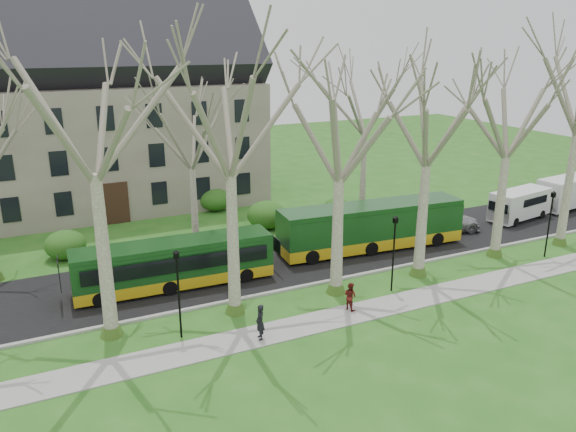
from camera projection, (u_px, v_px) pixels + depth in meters
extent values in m
plane|color=#245C1A|center=(287.00, 304.00, 29.84)|extent=(120.00, 120.00, 0.00)
cube|color=gray|center=(309.00, 324.00, 27.68)|extent=(70.00, 2.00, 0.06)
cube|color=black|center=(249.00, 267.00, 34.57)|extent=(80.00, 8.00, 0.06)
cube|color=#A5A39E|center=(275.00, 292.00, 31.11)|extent=(80.00, 0.25, 0.14)
cube|color=slate|center=(98.00, 146.00, 46.56)|extent=(26.00, 12.00, 10.00)
cylinder|color=black|center=(179.00, 299.00, 25.93)|extent=(0.10, 0.10, 4.00)
cube|color=black|center=(176.00, 255.00, 25.28)|extent=(0.22, 0.22, 0.30)
cylinder|color=black|center=(393.00, 257.00, 30.83)|extent=(0.10, 0.10, 4.00)
cube|color=black|center=(396.00, 220.00, 30.19)|extent=(0.22, 0.22, 0.30)
cylinder|color=black|center=(549.00, 227.00, 35.74)|extent=(0.10, 0.10, 4.00)
cube|color=black|center=(553.00, 195.00, 35.10)|extent=(0.22, 0.22, 0.30)
ellipsoid|color=#1C5418|center=(65.00, 244.00, 35.79)|extent=(2.60, 2.60, 2.00)
ellipsoid|color=#1C5418|center=(267.00, 215.00, 41.52)|extent=(2.60, 2.60, 2.00)
ellipsoid|color=#1C5418|center=(337.00, 206.00, 43.97)|extent=(2.60, 2.60, 2.00)
ellipsoid|color=#1C5418|center=(215.00, 199.00, 45.87)|extent=(2.60, 2.60, 2.00)
imported|color=#9D9DA1|center=(444.00, 221.00, 40.83)|extent=(5.68, 3.41, 1.54)
imported|color=black|center=(260.00, 322.00, 26.02)|extent=(0.47, 0.66, 1.72)
imported|color=#5A1914|center=(350.00, 296.00, 28.94)|extent=(0.75, 0.85, 1.48)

